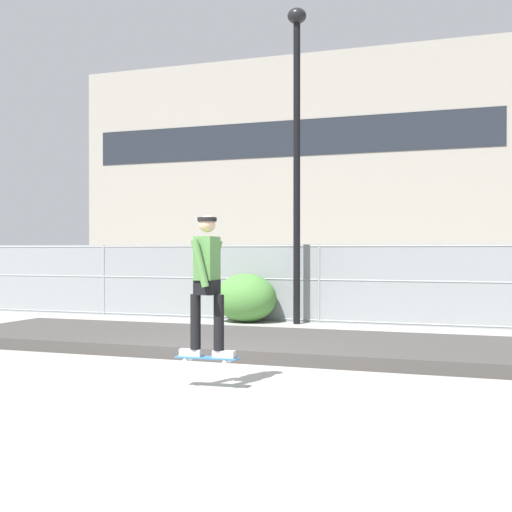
{
  "coord_description": "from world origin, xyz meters",
  "views": [
    {
      "loc": [
        4.01,
        -8.23,
        1.71
      ],
      "look_at": [
        -0.13,
        3.37,
        1.61
      ],
      "focal_mm": 48.01,
      "sensor_mm": 36.0,
      "label": 1
    }
  ],
  "objects_px": {
    "skateboard": "(207,358)",
    "parked_car_near": "(247,281)",
    "shrub_left": "(246,298)",
    "skater": "(207,277)",
    "parked_car_mid": "(489,286)",
    "street_lamp": "(297,130)"
  },
  "relations": [
    {
      "from": "skater",
      "to": "street_lamp",
      "type": "distance_m",
      "value": 8.17
    },
    {
      "from": "skateboard",
      "to": "street_lamp",
      "type": "height_order",
      "value": "street_lamp"
    },
    {
      "from": "skater",
      "to": "parked_car_mid",
      "type": "xyz_separation_m",
      "value": [
        3.17,
        9.96,
        -0.55
      ]
    },
    {
      "from": "parked_car_near",
      "to": "shrub_left",
      "type": "relative_size",
      "value": 3.01
    },
    {
      "from": "skateboard",
      "to": "shrub_left",
      "type": "xyz_separation_m",
      "value": [
        -2.27,
        7.43,
        0.21
      ]
    },
    {
      "from": "skater",
      "to": "parked_car_near",
      "type": "distance_m",
      "value": 10.99
    },
    {
      "from": "parked_car_near",
      "to": "shrub_left",
      "type": "distance_m",
      "value": 3.21
    },
    {
      "from": "street_lamp",
      "to": "shrub_left",
      "type": "xyz_separation_m",
      "value": [
        -1.25,
        -0.05,
        -3.93
      ]
    },
    {
      "from": "street_lamp",
      "to": "skater",
      "type": "bearing_deg",
      "value": -82.22
    },
    {
      "from": "parked_car_mid",
      "to": "shrub_left",
      "type": "relative_size",
      "value": 2.96
    },
    {
      "from": "skateboard",
      "to": "skater",
      "type": "xyz_separation_m",
      "value": [
        0.0,
        -0.0,
        1.01
      ]
    },
    {
      "from": "skateboard",
      "to": "parked_car_mid",
      "type": "xyz_separation_m",
      "value": [
        3.17,
        9.96,
        0.47
      ]
    },
    {
      "from": "skater",
      "to": "shrub_left",
      "type": "distance_m",
      "value": 7.81
    },
    {
      "from": "skater",
      "to": "skateboard",
      "type": "bearing_deg",
      "value": 123.69
    },
    {
      "from": "skater",
      "to": "parked_car_near",
      "type": "height_order",
      "value": "skater"
    },
    {
      "from": "street_lamp",
      "to": "parked_car_mid",
      "type": "xyz_separation_m",
      "value": [
        4.2,
        2.47,
        -3.67
      ]
    },
    {
      "from": "skateboard",
      "to": "parked_car_near",
      "type": "bearing_deg",
      "value": 107.77
    },
    {
      "from": "shrub_left",
      "to": "skateboard",
      "type": "bearing_deg",
      "value": -72.99
    },
    {
      "from": "skateboard",
      "to": "skater",
      "type": "bearing_deg",
      "value": -56.31
    },
    {
      "from": "street_lamp",
      "to": "parked_car_mid",
      "type": "distance_m",
      "value": 6.1
    },
    {
      "from": "parked_car_near",
      "to": "shrub_left",
      "type": "xyz_separation_m",
      "value": [
        1.08,
        -3.02,
        -0.26
      ]
    },
    {
      "from": "shrub_left",
      "to": "skater",
      "type": "bearing_deg",
      "value": -72.99
    }
  ]
}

